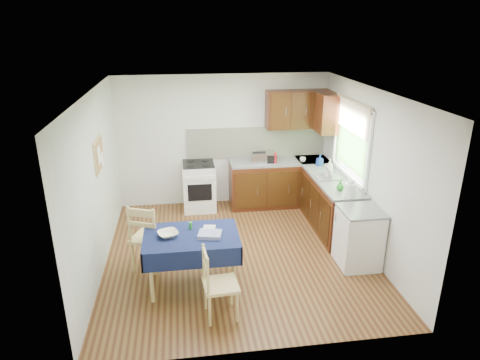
{
  "coord_description": "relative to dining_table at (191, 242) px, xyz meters",
  "views": [
    {
      "loc": [
        -0.79,
        -5.78,
        3.4
      ],
      "look_at": [
        0.07,
        0.29,
        1.11
      ],
      "focal_mm": 32.0,
      "sensor_mm": 36.0,
      "label": 1
    }
  ],
  "objects": [
    {
      "name": "wall_front",
      "position": [
        0.72,
        -1.37,
        0.6
      ],
      "size": [
        4.0,
        0.02,
        2.5
      ],
      "primitive_type": "cube",
      "color": "silver",
      "rests_on": "ground"
    },
    {
      "name": "kettle",
      "position": [
        2.42,
        0.63,
        0.37
      ],
      "size": [
        0.17,
        0.17,
        0.28
      ],
      "color": "white",
      "rests_on": "worktop_right"
    },
    {
      "name": "dish_rack",
      "position": [
        2.37,
        1.47,
        0.27
      ],
      "size": [
        0.42,
        0.32,
        0.2
      ],
      "rotation": [
        0.0,
        0.0,
        0.28
      ],
      "color": "gray",
      "rests_on": "worktop_right"
    },
    {
      "name": "spice_jar",
      "position": [
        0.0,
        0.18,
        0.15
      ],
      "size": [
        0.05,
        0.05,
        0.1
      ],
      "primitive_type": "cylinder",
      "color": "#248529",
      "rests_on": "dining_table"
    },
    {
      "name": "upper_cabinets",
      "position": [
        2.25,
        2.53,
        1.2
      ],
      "size": [
        1.2,
        0.85,
        0.7
      ],
      "color": "#381509",
      "rests_on": "wall_back"
    },
    {
      "name": "wall_back",
      "position": [
        0.72,
        2.83,
        0.6
      ],
      "size": [
        4.0,
        0.02,
        2.5
      ],
      "primitive_type": "cube",
      "color": "silver",
      "rests_on": "ground"
    },
    {
      "name": "sauce_bottle",
      "position": [
        1.65,
        2.37,
        0.35
      ],
      "size": [
        0.05,
        0.05,
        0.2
      ],
      "primitive_type": "cylinder",
      "color": "red",
      "rests_on": "worktop_back"
    },
    {
      "name": "splashback",
      "position": [
        1.37,
        2.81,
        0.55
      ],
      "size": [
        2.7,
        0.02,
        0.6
      ],
      "primitive_type": "cube",
      "color": "white",
      "rests_on": "wall_back"
    },
    {
      "name": "sandwich_press",
      "position": [
        1.51,
        2.5,
        0.34
      ],
      "size": [
        0.32,
        0.28,
        0.19
      ],
      "rotation": [
        0.0,
        0.0,
        0.36
      ],
      "color": "black",
      "rests_on": "worktop_back"
    },
    {
      "name": "tea_towel",
      "position": [
        0.24,
        -0.07,
        0.13
      ],
      "size": [
        0.34,
        0.29,
        0.05
      ],
      "primitive_type": "cube",
      "rotation": [
        0.0,
        0.0,
        -0.22
      ],
      "color": "navy",
      "rests_on": "dining_table"
    },
    {
      "name": "wall_right",
      "position": [
        2.72,
        0.73,
        0.6
      ],
      "size": [
        0.02,
        4.2,
        2.5
      ],
      "primitive_type": "cube",
      "color": "silver",
      "rests_on": "ground"
    },
    {
      "name": "soap_bottle_c",
      "position": [
        2.36,
        0.9,
        0.33
      ],
      "size": [
        0.17,
        0.17,
        0.16
      ],
      "primitive_type": "imported",
      "rotation": [
        0.0,
        0.0,
        3.72
      ],
      "color": "#247D22",
      "rests_on": "worktop_right"
    },
    {
      "name": "book",
      "position": [
        0.16,
        0.14,
        0.11
      ],
      "size": [
        0.2,
        0.25,
        0.02
      ],
      "primitive_type": "imported",
      "rotation": [
        0.0,
        0.0,
        -0.17
      ],
      "color": "white",
      "rests_on": "dining_table"
    },
    {
      "name": "chair_far",
      "position": [
        -0.61,
        0.47,
        -0.1
      ],
      "size": [
        0.6,
        0.6,
        1.04
      ],
      "rotation": [
        0.0,
        0.0,
        2.75
      ],
      "color": "tan",
      "rests_on": "ground"
    },
    {
      "name": "base_cabinets",
      "position": [
        2.08,
        1.98,
        -0.22
      ],
      "size": [
        1.9,
        2.3,
        0.86
      ],
      "color": "#381509",
      "rests_on": "ground"
    },
    {
      "name": "ceiling",
      "position": [
        0.72,
        0.73,
        1.85
      ],
      "size": [
        4.0,
        4.2,
        0.02
      ],
      "primitive_type": "cube",
      "color": "silver",
      "rests_on": "wall_back"
    },
    {
      "name": "yellow_packet",
      "position": [
        1.57,
        2.64,
        0.32
      ],
      "size": [
        0.12,
        0.1,
        0.14
      ],
      "primitive_type": "cube",
      "rotation": [
        0.0,
        0.0,
        -0.27
      ],
      "color": "gold",
      "rests_on": "worktop_back"
    },
    {
      "name": "floor",
      "position": [
        0.72,
        0.73,
        -0.65
      ],
      "size": [
        4.2,
        4.2,
        0.0
      ],
      "primitive_type": "plane",
      "color": "#482613",
      "rests_on": "ground"
    },
    {
      "name": "worktop_back",
      "position": [
        1.77,
        2.53,
        0.23
      ],
      "size": [
        1.9,
        0.6,
        0.04
      ],
      "primitive_type": "cube",
      "color": "slate",
      "rests_on": "base_cabinets"
    },
    {
      "name": "chair_near",
      "position": [
        0.27,
        -0.72,
        -0.17
      ],
      "size": [
        0.44,
        0.44,
        0.92
      ],
      "rotation": [
        0.0,
        0.0,
        1.65
      ],
      "color": "tan",
      "rests_on": "ground"
    },
    {
      "name": "soap_bottle_a",
      "position": [
        2.4,
        1.52,
        0.41
      ],
      "size": [
        0.14,
        0.14,
        0.32
      ],
      "primitive_type": "imported",
      "rotation": [
        0.0,
        0.0,
        0.14
      ],
      "color": "white",
      "rests_on": "worktop_right"
    },
    {
      "name": "toaster",
      "position": [
        1.35,
        2.44,
        0.35
      ],
      "size": [
        0.29,
        0.18,
        0.22
      ],
      "rotation": [
        0.0,
        0.0,
        -0.16
      ],
      "color": "silver",
      "rests_on": "worktop_back"
    },
    {
      "name": "plate_bowl",
      "position": [
        -0.3,
        0.01,
        0.14
      ],
      "size": [
        0.33,
        0.33,
        0.06
      ],
      "primitive_type": "imported",
      "rotation": [
        0.0,
        0.0,
        0.33
      ],
      "color": "#F5EEC8",
      "rests_on": "dining_table"
    },
    {
      "name": "fridge",
      "position": [
        2.42,
        0.18,
        -0.21
      ],
      "size": [
        0.58,
        0.6,
        0.89
      ],
      "color": "white",
      "rests_on": "ground"
    },
    {
      "name": "dining_table",
      "position": [
        0.0,
        0.0,
        0.0
      ],
      "size": [
        1.25,
        0.85,
        0.76
      ],
      "rotation": [
        0.0,
        0.0,
        -0.1
      ],
      "color": "#0E113B",
      "rests_on": "ground"
    },
    {
      "name": "corkboard",
      "position": [
        -1.25,
        1.03,
        0.95
      ],
      "size": [
        0.04,
        0.62,
        0.47
      ],
      "color": "tan",
      "rests_on": "wall_left"
    },
    {
      "name": "cup",
      "position": [
        2.19,
        2.39,
        0.29
      ],
      "size": [
        0.14,
        0.14,
        0.09
      ],
      "primitive_type": "imported",
      "rotation": [
        0.0,
        0.0,
        -0.3
      ],
      "color": "silver",
      "rests_on": "worktop_back"
    },
    {
      "name": "window",
      "position": [
        2.7,
        1.43,
        1.0
      ],
      "size": [
        0.04,
        1.48,
        1.26
      ],
      "color": "#315F27",
      "rests_on": "wall_right"
    },
    {
      "name": "stove",
      "position": [
        0.22,
        2.53,
        -0.19
      ],
      "size": [
        0.6,
        0.61,
        0.92
      ],
      "color": "white",
      "rests_on": "ground"
    },
    {
      "name": "wall_left",
      "position": [
        -1.28,
        0.73,
        0.6
      ],
      "size": [
        0.02,
        4.2,
        2.5
      ],
      "primitive_type": "cube",
      "color": "silver",
      "rests_on": "ground"
    },
    {
      "name": "worktop_right",
      "position": [
        2.42,
        1.38,
        0.23
      ],
      "size": [
        0.6,
        1.7,
        0.04
      ],
      "primitive_type": "cube",
      "color": "slate",
      "rests_on": "base_cabinets"
    },
    {
      "name": "soap_bottle_b",
      "position": [
        2.43,
        2.13,
        0.35
      ],
      "size": [
        0.12,
        0.12,
        0.21
      ],
      "primitive_type": "imported",
      "rotation": [
        0.0,
        0.0,
        1.84
      ],
      "color": "#1D41AB",
      "rests_on": "worktop_right"
    },
    {
      "name": "worktop_corner",
      "position": [
        2.42,
        2.53,
        0.23
      ],
      "size": [
        0.6,
        0.6,
        0.04
      ],
      "primitive_type": "cube",
      "color": "slate",
      "rests_on": "base_cabinets"
    }
  ]
}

